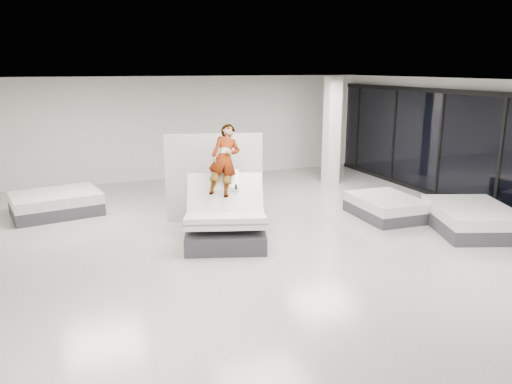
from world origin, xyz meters
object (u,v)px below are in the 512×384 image
Objects in this scene: remote at (236,187)px; column at (332,131)px; flat_bed_right_far at (386,207)px; hero_bed at (226,221)px; divider_panel at (214,177)px; flat_bed_left_far at (56,203)px; person at (225,175)px; flat_bed_right_near at (471,219)px.

column is at bearing 59.10° from remote.
remote is 3.96m from flat_bed_right_far.
hero_bed is 1.11× the size of divider_panel.
divider_panel is at bearing -27.92° from flat_bed_left_far.
hero_bed is at bearing -90.00° from person.
column is (4.59, 3.74, 1.19)m from hero_bed.
divider_panel is (0.01, 1.53, -0.12)m from remote.
hero_bed reaches higher than flat_bed_right_near.
flat_bed_right_near is 0.77× the size of column.
divider_panel is at bearing 161.38° from flat_bed_right_far.
divider_panel is at bearing 102.67° from person.
hero_bed is at bearing 179.11° from remote.
remote reaches higher than flat_bed_right_near.
remote is at bearing 164.92° from flat_bed_right_near.
flat_bed_right_far is 0.74× the size of flat_bed_right_near.
flat_bed_right_near reaches higher than flat_bed_right_far.
flat_bed_right_far is 1.91m from flat_bed_right_near.
flat_bed_left_far is at bearing -176.67° from column.
divider_panel is at bearing 81.61° from hero_bed.
person is 0.50× the size of column.
flat_bed_left_far is (-3.44, 3.35, -0.86)m from remote.
column is at bearing 96.14° from flat_bed_right_near.
hero_bed is 0.75m from remote.
column is (4.38, 3.81, 0.47)m from remote.
flat_bed_right_near is (4.94, -1.33, -0.85)m from remote.
hero_bed is 5.33m from flat_bed_right_near.
flat_bed_left_far is 7.94m from column.
remote reaches higher than flat_bed_left_far.
flat_bed_right_far is at bearing -23.18° from flat_bed_left_far.
divider_panel reaches higher than remote.
column reaches higher than flat_bed_right_far.
hero_bed is 4.06m from flat_bed_right_far.
flat_bed_left_far is at bearing 156.57° from person.
flat_bed_right_near is (4.93, -2.86, -0.73)m from divider_panel.
flat_bed_right_near is 1.12× the size of flat_bed_left_far.
remote is 1.54m from divider_panel.
divider_panel is 5.74m from flat_bed_right_near.
divider_panel is 1.23× the size of flat_bed_right_far.
hero_bed is at bearing -177.68° from flat_bed_right_far.
person is 0.65× the size of flat_bed_right_near.
person reaches higher than hero_bed.
remote is at bearing -19.00° from hero_bed.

